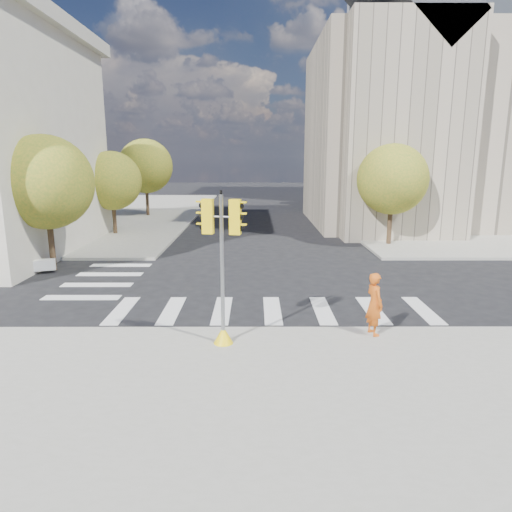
{
  "coord_description": "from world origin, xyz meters",
  "views": [
    {
      "loc": [
        -0.73,
        -17.53,
        5.39
      ],
      "look_at": [
        -0.69,
        -2.48,
        2.1
      ],
      "focal_mm": 32.0,
      "sensor_mm": 36.0,
      "label": 1
    }
  ],
  "objects_px": {
    "photographer": "(374,304)",
    "lamp_near": "(383,169)",
    "traffic_signal": "(222,281)",
    "lamp_far": "(344,165)"
  },
  "relations": [
    {
      "from": "photographer",
      "to": "lamp_near",
      "type": "bearing_deg",
      "value": -32.7
    },
    {
      "from": "lamp_near",
      "to": "traffic_signal",
      "type": "relative_size",
      "value": 1.86
    },
    {
      "from": "lamp_near",
      "to": "photographer",
      "type": "distance_m",
      "value": 19.61
    },
    {
      "from": "lamp_near",
      "to": "lamp_far",
      "type": "xyz_separation_m",
      "value": [
        0.0,
        14.0,
        0.0
      ]
    },
    {
      "from": "lamp_near",
      "to": "photographer",
      "type": "bearing_deg",
      "value": -105.52
    },
    {
      "from": "traffic_signal",
      "to": "lamp_far",
      "type": "bearing_deg",
      "value": 83.45
    },
    {
      "from": "lamp_far",
      "to": "traffic_signal",
      "type": "xyz_separation_m",
      "value": [
        -9.63,
        -33.27,
        -2.59
      ]
    },
    {
      "from": "lamp_far",
      "to": "photographer",
      "type": "relative_size",
      "value": 4.26
    },
    {
      "from": "lamp_near",
      "to": "traffic_signal",
      "type": "xyz_separation_m",
      "value": [
        -9.63,
        -19.27,
        -2.59
      ]
    },
    {
      "from": "traffic_signal",
      "to": "photographer",
      "type": "xyz_separation_m",
      "value": [
        4.46,
        0.67,
        -0.89
      ]
    }
  ]
}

